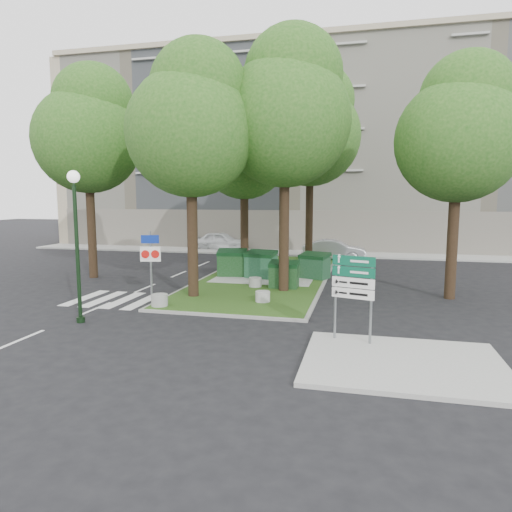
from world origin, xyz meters
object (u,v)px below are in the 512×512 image
(bollard_right, at_px, (263,296))
(directional_sign, at_px, (353,285))
(traffic_sign_pole, at_px, (151,255))
(dumpster_c, at_px, (284,275))
(tree_street_right, at_px, (461,129))
(tree_median_near_right, at_px, (287,108))
(dumpster_b, at_px, (261,264))
(car_silver, at_px, (334,250))
(bollard_mid, at_px, (255,282))
(dumpster_a, at_px, (232,263))
(dumpster_d, at_px, (314,266))
(street_lamp, at_px, (76,228))
(tree_median_near_left, at_px, (193,120))
(tree_median_mid, at_px, (246,146))
(bollard_left, at_px, (160,300))
(tree_street_left, at_px, (89,130))
(litter_bin, at_px, (292,272))
(car_white, at_px, (221,241))
(tree_median_far, at_px, (312,126))

(bollard_right, distance_m, directional_sign, 5.74)
(traffic_sign_pole, xyz_separation_m, directional_sign, (8.44, -4.30, -0.06))
(dumpster_c, xyz_separation_m, directional_sign, (3.28, -7.27, 1.05))
(tree_street_right, bearing_deg, tree_median_near_right, -175.91)
(dumpster_b, height_order, car_silver, dumpster_b)
(directional_sign, bearing_deg, bollard_mid, 138.72)
(dumpster_a, xyz_separation_m, dumpster_c, (3.20, -2.44, -0.09))
(dumpster_b, bearing_deg, bollard_mid, -73.12)
(dumpster_d, bearing_deg, dumpster_a, -155.33)
(street_lamp, bearing_deg, tree_median_near_left, 60.62)
(dumpster_a, height_order, dumpster_b, dumpster_a)
(dumpster_b, bearing_deg, tree_median_near_right, -47.44)
(traffic_sign_pole, bearing_deg, tree_median_mid, 56.31)
(bollard_left, bearing_deg, dumpster_d, 55.33)
(dumpster_a, bearing_deg, bollard_right, -71.73)
(bollard_left, distance_m, directional_sign, 7.87)
(tree_street_left, height_order, tree_street_right, tree_street_left)
(street_lamp, bearing_deg, directional_sign, -1.58)
(bollard_left, distance_m, car_silver, 16.02)
(tree_street_right, distance_m, street_lamp, 15.20)
(tree_street_right, height_order, bollard_right, tree_street_right)
(litter_bin, xyz_separation_m, car_white, (-7.59, 11.90, 0.30))
(tree_median_mid, xyz_separation_m, dumpster_b, (1.21, -1.66, -6.18))
(bollard_mid, bearing_deg, dumpster_c, 6.40)
(tree_median_near_left, height_order, bollard_right, tree_median_near_left)
(bollard_mid, relative_size, street_lamp, 0.12)
(tree_median_near_right, xyz_separation_m, tree_median_far, (0.20, 7.50, 0.33))
(dumpster_c, height_order, bollard_right, dumpster_c)
(street_lamp, relative_size, car_silver, 1.20)
(tree_median_far, height_order, tree_street_left, tree_median_far)
(dumpster_a, xyz_separation_m, car_white, (-4.41, 11.91, -0.06))
(tree_median_mid, relative_size, traffic_sign_pole, 3.51)
(traffic_sign_pole, bearing_deg, car_white, 83.20)
(car_silver, bearing_deg, car_white, 67.19)
(dumpster_b, relative_size, bollard_mid, 2.85)
(tree_street_left, xyz_separation_m, street_lamp, (4.51, -7.93, -4.43))
(tree_median_mid, xyz_separation_m, bollard_mid, (1.49, -4.06, -6.65))
(dumpster_b, height_order, bollard_left, dumpster_b)
(bollard_right, relative_size, car_silver, 0.14)
(dumpster_b, relative_size, bollard_left, 2.68)
(tree_median_far, height_order, dumpster_d, tree_median_far)
(bollard_mid, relative_size, car_white, 0.14)
(tree_median_mid, height_order, litter_bin, tree_median_mid)
(directional_sign, xyz_separation_m, car_white, (-10.89, 21.62, -1.03))
(dumpster_a, distance_m, dumpster_d, 4.31)
(tree_street_right, bearing_deg, car_white, 135.70)
(tree_median_mid, relative_size, directional_sign, 4.03)
(tree_median_mid, bearing_deg, bollard_mid, -69.86)
(bollard_mid, relative_size, traffic_sign_pole, 0.21)
(tree_median_mid, xyz_separation_m, tree_street_left, (-7.50, -3.00, 0.67))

